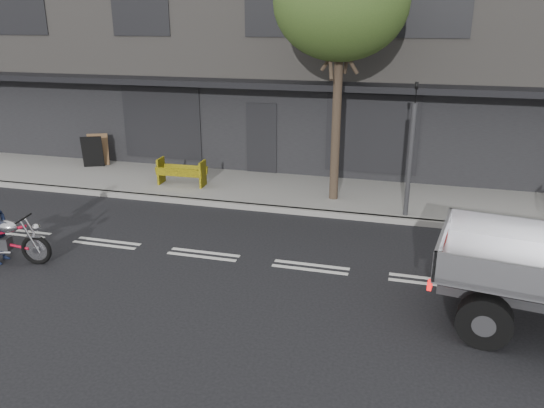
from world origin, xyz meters
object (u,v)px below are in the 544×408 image
(traffic_light_pole, at_px, (410,158))
(construction_barrier, at_px, (179,174))
(motorcycle, at_px, (4,239))
(street_tree, at_px, (341,3))
(sandwich_board, at_px, (92,152))

(traffic_light_pole, distance_m, construction_barrier, 6.76)
(traffic_light_pole, relative_size, motorcycle, 1.73)
(street_tree, xyz_separation_m, traffic_light_pole, (2.00, -0.85, -3.63))
(sandwich_board, bearing_deg, street_tree, -32.62)
(traffic_light_pole, xyz_separation_m, sandwich_board, (-10.37, 2.00, -0.96))
(construction_barrier, bearing_deg, traffic_light_pole, -6.11)
(street_tree, height_order, traffic_light_pole, street_tree)
(sandwich_board, bearing_deg, motorcycle, -96.13)
(construction_barrier, height_order, sandwich_board, sandwich_board)
(street_tree, relative_size, traffic_light_pole, 1.93)
(street_tree, xyz_separation_m, construction_barrier, (-4.63, -0.14, -4.72))
(street_tree, distance_m, traffic_light_pole, 4.23)
(street_tree, distance_m, sandwich_board, 9.62)
(construction_barrier, bearing_deg, motorcycle, -104.73)
(street_tree, relative_size, construction_barrier, 4.60)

